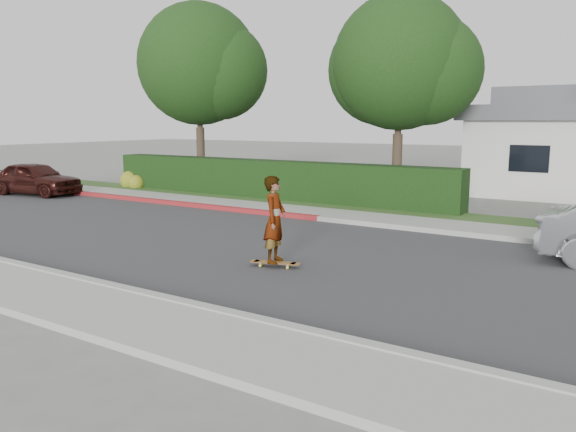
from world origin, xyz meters
name	(u,v)px	position (x,y,z in m)	size (l,w,h in m)	color
ground	(203,241)	(0.00, 0.00, 0.00)	(120.00, 120.00, 0.00)	slate
road	(203,241)	(0.00, 0.00, 0.01)	(60.00, 8.00, 0.01)	#2D2D30
curb_near	(60,276)	(0.00, -4.10, 0.07)	(60.00, 0.20, 0.15)	#9E9E99
sidewalk_near	(15,288)	(0.00, -5.00, 0.06)	(60.00, 1.60, 0.12)	gray
curb_far	(291,215)	(0.00, 4.10, 0.07)	(60.00, 0.20, 0.15)	#9E9E99
curb_red_section	(173,203)	(-5.00, 4.10, 0.08)	(12.00, 0.21, 0.15)	maroon
sidewalk_far	(305,212)	(0.00, 5.00, 0.06)	(60.00, 1.60, 0.12)	gray
planting_strip	(329,206)	(0.00, 6.60, 0.05)	(60.00, 1.60, 0.10)	#2D4C1E
hedge	(268,180)	(-3.00, 7.20, 0.75)	(15.00, 1.00, 1.50)	black
flowering_shrub	(132,181)	(-10.01, 6.74, 0.33)	(1.40, 1.00, 0.90)	#2D4C19
tree_left	(201,68)	(-7.51, 8.69, 5.26)	(5.99, 5.21, 8.00)	#33261C
tree_center	(402,67)	(1.49, 9.19, 4.90)	(5.66, 4.84, 7.44)	#33261C
skateboard	(275,263)	(2.93, -1.13, 0.10)	(1.10, 0.53, 0.10)	gold
skateboarder	(275,220)	(2.93, -1.13, 1.00)	(0.65, 0.43, 1.78)	white
car_maroon	(35,178)	(-11.74, 3.19, 0.68)	(1.59, 3.96, 1.35)	#351411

